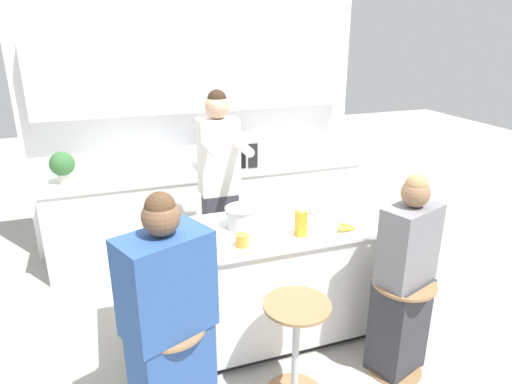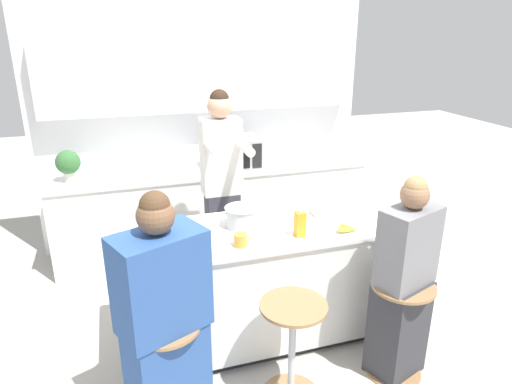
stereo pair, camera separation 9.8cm
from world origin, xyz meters
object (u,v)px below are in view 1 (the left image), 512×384
Objects in this scene: bar_stool_leftmost at (172,368)px; cooking_pot at (242,217)px; bar_stool_center at (296,343)px; microwave at (229,153)px; bar_stool_rightmost at (400,319)px; person_seated_near at (404,286)px; fruit_bowl at (325,209)px; person_cooking at (220,195)px; person_wrapped_blanket at (169,327)px; banana_bunch at (345,227)px; potted_plant at (62,165)px; juice_carton at (301,223)px; coffee_cup_near at (242,240)px; kitchen_island at (259,283)px.

cooking_pot is at bearing 46.93° from bar_stool_leftmost.
microwave is (0.22, 2.21, 0.64)m from bar_stool_center.
bar_stool_rightmost is 0.24m from person_seated_near.
cooking_pot is 0.68m from fruit_bowl.
person_cooking is 1.26× the size of person_seated_near.
banana_bunch is at bearing -5.24° from person_wrapped_blanket.
person_cooking is at bearing 63.83° from bar_stool_leftmost.
person_seated_near is at bearing -46.10° from potted_plant.
person_seated_near is 2.66× the size of microwave.
person_cooking is 0.88m from microwave.
person_cooking is at bearing 137.09° from fruit_bowl.
juice_carton is at bearing 64.08° from bar_stool_center.
bar_stool_leftmost is 1.61m from fruit_bowl.
banana_bunch is (1.32, 0.42, 0.22)m from person_wrapped_blanket.
person_wrapped_blanket is 1.54m from person_seated_near.
bar_stool_center is 0.73m from coffee_cup_near.
bar_stool_center is 0.82m from person_wrapped_blanket.
person_cooking reaches higher than juice_carton.
kitchen_island is at bearing -81.65° from person_cooking.
fruit_bowl is 0.46m from juice_carton.
kitchen_island is 0.68m from bar_stool_center.
bar_stool_rightmost is (0.76, -0.00, 0.00)m from bar_stool_center.
banana_bunch is at bearing -43.29° from potted_plant.
bar_stool_rightmost is at bearing -41.22° from juice_carton.
microwave is (0.42, 1.76, 0.10)m from coffee_cup_near.
kitchen_island is 2.74× the size of bar_stool_center.
juice_carton is (0.99, 0.45, 0.29)m from person_wrapped_blanket.
potted_plant is (-1.58, 0.03, 0.01)m from microwave.
person_seated_near reaches higher than potted_plant.
microwave reaches higher than cooking_pot.
person_cooking is 0.95m from coffee_cup_near.
bar_stool_leftmost is 2.37× the size of potted_plant.
cooking_pot is 0.43m from juice_carton.
bar_stool_leftmost is 4.17× the size of banana_bunch.
person_cooking is 0.92m from fruit_bowl.
bar_stool_leftmost is 0.46× the size of person_wrapped_blanket.
bar_stool_rightmost is 2.37m from microwave.
bar_stool_leftmost is 0.88m from coffee_cup_near.
cooking_pot is at bearing 98.16° from bar_stool_center.
cooking_pot reaches higher than coffee_cup_near.
kitchen_island is at bearing 138.46° from bar_stool_rightmost.
coffee_cup_near is 0.40× the size of potted_plant.
bar_stool_center is at bearing -115.92° from juice_carton.
fruit_bowl is (-0.19, 0.77, 0.53)m from bar_stool_rightmost.
bar_stool_rightmost is at bearing -23.56° from person_wrapped_blanket.
fruit_bowl is 0.84m from coffee_cup_near.
fruit_bowl is 2.43m from potted_plant.
fruit_bowl is at bearing 2.18° from cooking_pot.
person_cooking is 9.27× the size of juice_carton.
juice_carton is at bearing 1.63° from person_wrapped_blanket.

